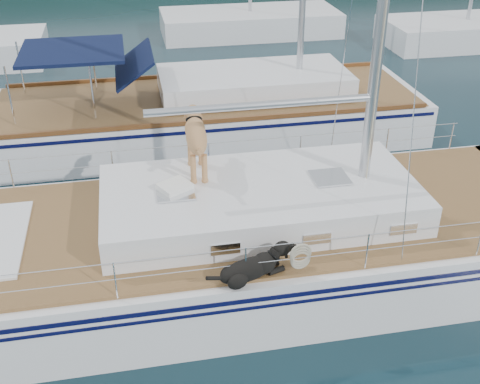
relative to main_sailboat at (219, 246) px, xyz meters
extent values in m
plane|color=black|center=(-0.09, 0.00, -0.68)|extent=(120.00, 120.00, 0.00)
cube|color=white|center=(-0.09, 0.00, -0.18)|extent=(12.00, 3.80, 1.40)
cube|color=olive|center=(-0.09, 0.00, 0.55)|extent=(11.52, 3.50, 0.06)
cube|color=white|center=(0.71, 0.00, 0.86)|extent=(5.20, 2.50, 0.55)
cylinder|color=silver|center=(0.71, 0.00, 2.53)|extent=(3.60, 0.12, 0.12)
cylinder|color=silver|center=(-0.09, -1.75, 1.14)|extent=(10.56, 0.01, 0.01)
cylinder|color=silver|center=(-0.09, 1.75, 1.14)|extent=(10.56, 0.01, 0.01)
cube|color=blue|center=(-0.11, 1.28, 0.61)|extent=(0.79, 0.61, 0.06)
cube|color=white|center=(-0.69, 0.08, 1.19)|extent=(0.62, 0.59, 0.12)
torus|color=beige|center=(0.91, -1.74, 0.94)|extent=(0.43, 0.15, 0.42)
cube|color=white|center=(0.71, 6.05, -0.23)|extent=(11.00, 3.50, 1.30)
cube|color=olive|center=(0.71, 6.05, 0.42)|extent=(10.56, 3.29, 0.06)
cube|color=white|center=(1.91, 6.05, 0.77)|extent=(4.80, 2.30, 0.55)
cube|color=#0F183E|center=(-2.49, 6.05, 1.82)|extent=(2.40, 2.30, 0.08)
cube|color=white|center=(3.91, 16.00, -0.28)|extent=(7.20, 3.00, 1.10)
cube|color=white|center=(11.91, 13.00, -0.28)|extent=(6.40, 3.00, 1.10)
camera|label=1|loc=(-1.27, -8.44, 5.90)|focal=45.00mm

